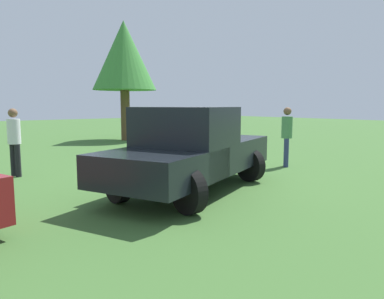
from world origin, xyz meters
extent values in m
plane|color=#3D662D|center=(0.00, 0.00, 0.00)|extent=(80.00, 80.00, 0.00)
cylinder|color=black|center=(0.73, -0.47, 0.39)|extent=(0.79, 0.22, 0.79)
cylinder|color=black|center=(-0.70, -1.05, 0.39)|extent=(0.79, 0.22, 0.79)
cylinder|color=black|center=(-0.43, 2.39, 0.39)|extent=(0.79, 0.22, 0.79)
cylinder|color=black|center=(-1.86, 1.80, 0.39)|extent=(0.79, 0.22, 0.79)
cube|color=black|center=(-0.02, -0.67, 0.73)|extent=(2.44, 2.48, 0.64)
cube|color=black|center=(-0.67, 0.93, 1.11)|extent=(2.29, 2.12, 1.40)
cube|color=slate|center=(-0.67, 0.93, 1.55)|extent=(2.07, 1.85, 0.48)
cube|color=black|center=(-1.04, 1.83, 0.71)|extent=(2.58, 2.84, 0.60)
cube|color=silver|center=(0.32, -1.51, 0.47)|extent=(1.69, 0.78, 0.16)
cylinder|color=black|center=(3.45, 3.19, 0.43)|extent=(0.14, 0.14, 0.85)
cylinder|color=black|center=(3.64, 3.26, 0.43)|extent=(0.14, 0.14, 0.85)
cylinder|color=silver|center=(3.55, 3.22, 1.17)|extent=(0.41, 0.41, 0.64)
sphere|color=brown|center=(3.55, 3.22, 1.65)|extent=(0.23, 0.23, 0.23)
cylinder|color=navy|center=(-0.03, -3.42, 0.43)|extent=(0.14, 0.14, 0.86)
cylinder|color=navy|center=(0.09, -3.57, 0.43)|extent=(0.14, 0.14, 0.86)
cylinder|color=#477F4C|center=(0.03, -3.50, 1.19)|extent=(0.45, 0.45, 0.65)
sphere|color=brown|center=(0.03, -3.50, 1.67)|extent=(0.23, 0.23, 0.23)
cylinder|color=brown|center=(10.54, -3.89, 1.31)|extent=(0.47, 0.47, 2.63)
cone|color=#3D8438|center=(10.54, -3.89, 4.39)|extent=(3.29, 3.29, 3.53)
cone|color=orange|center=(2.78, -3.25, 0.28)|extent=(0.32, 0.32, 0.55)
camera|label=1|loc=(-6.58, 5.59, 1.85)|focal=34.05mm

